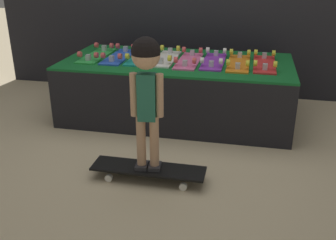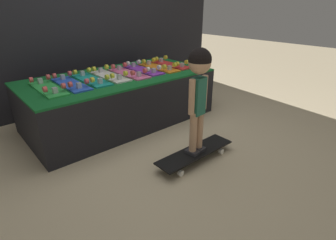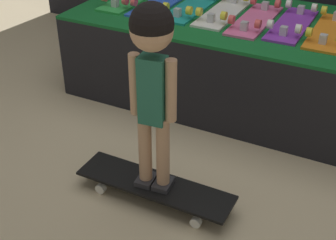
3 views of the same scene
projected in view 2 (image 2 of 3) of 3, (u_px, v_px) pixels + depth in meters
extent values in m
plane|color=beige|center=(156.00, 140.00, 2.74)|extent=(16.00, 16.00, 0.00)
cube|color=black|center=(121.00, 99.00, 3.08)|extent=(2.10, 1.02, 0.54)
cube|color=#146028|center=(119.00, 76.00, 2.97)|extent=(2.10, 1.02, 0.02)
cube|color=green|center=(48.00, 89.00, 2.48)|extent=(0.19, 0.62, 0.01)
cube|color=#B7B7BC|center=(40.00, 81.00, 2.61)|extent=(0.04, 0.04, 0.05)
cylinder|color=#D84C4C|center=(48.00, 77.00, 2.65)|extent=(0.03, 0.05, 0.05)
cylinder|color=#D84C4C|center=(31.00, 80.00, 2.55)|extent=(0.03, 0.05, 0.05)
cube|color=#B7B7BC|center=(55.00, 90.00, 2.33)|extent=(0.04, 0.04, 0.05)
cylinder|color=#D84C4C|center=(63.00, 86.00, 2.36)|extent=(0.03, 0.05, 0.05)
cylinder|color=#D84C4C|center=(45.00, 89.00, 2.27)|extent=(0.03, 0.05, 0.05)
cube|color=blue|center=(71.00, 84.00, 2.62)|extent=(0.19, 0.62, 0.01)
cube|color=#B7B7BC|center=(63.00, 77.00, 2.74)|extent=(0.04, 0.04, 0.05)
cylinder|color=#D84C4C|center=(70.00, 73.00, 2.78)|extent=(0.03, 0.05, 0.05)
cylinder|color=#D84C4C|center=(54.00, 76.00, 2.69)|extent=(0.03, 0.05, 0.05)
cube|color=#B7B7BC|center=(79.00, 85.00, 2.46)|extent=(0.04, 0.04, 0.05)
cylinder|color=#D84C4C|center=(87.00, 81.00, 2.50)|extent=(0.03, 0.05, 0.05)
cylinder|color=#D84C4C|center=(70.00, 84.00, 2.40)|extent=(0.03, 0.05, 0.05)
cube|color=teal|center=(91.00, 80.00, 2.76)|extent=(0.19, 0.62, 0.01)
cube|color=#B7B7BC|center=(82.00, 73.00, 2.89)|extent=(0.04, 0.04, 0.05)
cylinder|color=yellow|center=(89.00, 70.00, 2.93)|extent=(0.03, 0.05, 0.05)
cylinder|color=yellow|center=(75.00, 72.00, 2.83)|extent=(0.03, 0.05, 0.05)
cube|color=#B7B7BC|center=(100.00, 81.00, 2.61)|extent=(0.04, 0.04, 0.05)
cylinder|color=yellow|center=(107.00, 77.00, 2.65)|extent=(0.03, 0.05, 0.05)
cylinder|color=yellow|center=(92.00, 80.00, 2.55)|extent=(0.03, 0.05, 0.05)
cube|color=white|center=(110.00, 76.00, 2.90)|extent=(0.19, 0.62, 0.01)
cube|color=#B7B7BC|center=(101.00, 70.00, 3.03)|extent=(0.04, 0.04, 0.05)
cylinder|color=yellow|center=(107.00, 67.00, 3.07)|extent=(0.03, 0.05, 0.05)
cylinder|color=yellow|center=(94.00, 69.00, 2.97)|extent=(0.03, 0.05, 0.05)
cube|color=#B7B7BC|center=(119.00, 77.00, 2.75)|extent=(0.04, 0.04, 0.05)
cylinder|color=yellow|center=(126.00, 73.00, 2.78)|extent=(0.03, 0.05, 0.05)
cylinder|color=yellow|center=(112.00, 76.00, 2.69)|extent=(0.03, 0.05, 0.05)
cube|color=pink|center=(129.00, 74.00, 3.01)|extent=(0.19, 0.62, 0.01)
cube|color=#B7B7BC|center=(119.00, 68.00, 3.13)|extent=(0.04, 0.04, 0.05)
cylinder|color=#D84C4C|center=(125.00, 65.00, 3.17)|extent=(0.03, 0.05, 0.05)
cylinder|color=#D84C4C|center=(113.00, 67.00, 3.08)|extent=(0.03, 0.05, 0.05)
cube|color=#B7B7BC|center=(139.00, 74.00, 2.85)|extent=(0.04, 0.04, 0.05)
cylinder|color=#D84C4C|center=(145.00, 71.00, 2.89)|extent=(0.03, 0.05, 0.05)
cylinder|color=#D84C4C|center=(133.00, 73.00, 2.80)|extent=(0.03, 0.05, 0.05)
cube|color=purple|center=(143.00, 70.00, 3.16)|extent=(0.19, 0.62, 0.01)
cube|color=#B7B7BC|center=(134.00, 65.00, 3.29)|extent=(0.04, 0.04, 0.05)
cylinder|color=white|center=(139.00, 62.00, 3.33)|extent=(0.03, 0.05, 0.05)
cylinder|color=white|center=(128.00, 64.00, 3.23)|extent=(0.03, 0.05, 0.05)
cube|color=#B7B7BC|center=(154.00, 70.00, 3.01)|extent=(0.04, 0.04, 0.05)
cylinder|color=white|center=(159.00, 67.00, 3.05)|extent=(0.03, 0.05, 0.05)
cylinder|color=white|center=(148.00, 69.00, 2.95)|extent=(0.03, 0.05, 0.05)
cube|color=orange|center=(159.00, 68.00, 3.28)|extent=(0.19, 0.62, 0.01)
cube|color=#B7B7BC|center=(149.00, 62.00, 3.41)|extent=(0.04, 0.04, 0.05)
cylinder|color=yellow|center=(154.00, 60.00, 3.45)|extent=(0.03, 0.05, 0.05)
cylinder|color=yellow|center=(144.00, 61.00, 3.35)|extent=(0.03, 0.05, 0.05)
cube|color=#B7B7BC|center=(170.00, 68.00, 3.13)|extent=(0.04, 0.04, 0.05)
cylinder|color=yellow|center=(175.00, 65.00, 3.17)|extent=(0.03, 0.05, 0.05)
cylinder|color=yellow|center=(164.00, 67.00, 3.07)|extent=(0.03, 0.05, 0.05)
cube|color=red|center=(171.00, 65.00, 3.43)|extent=(0.19, 0.62, 0.01)
cube|color=#B7B7BC|center=(161.00, 60.00, 3.56)|extent=(0.04, 0.04, 0.05)
cylinder|color=yellow|center=(166.00, 57.00, 3.59)|extent=(0.03, 0.05, 0.05)
cylinder|color=yellow|center=(156.00, 59.00, 3.50)|extent=(0.03, 0.05, 0.05)
cube|color=#B7B7BC|center=(182.00, 65.00, 3.28)|extent=(0.04, 0.04, 0.05)
cylinder|color=yellow|center=(187.00, 62.00, 3.31)|extent=(0.03, 0.05, 0.05)
cylinder|color=yellow|center=(177.00, 64.00, 3.22)|extent=(0.03, 0.05, 0.05)
cube|color=black|center=(195.00, 152.00, 2.36)|extent=(0.80, 0.21, 0.01)
cube|color=#B7B7BC|center=(214.00, 145.00, 2.53)|extent=(0.04, 0.04, 0.05)
cylinder|color=white|center=(207.00, 144.00, 2.60)|extent=(0.05, 0.03, 0.05)
cylinder|color=white|center=(221.00, 151.00, 2.48)|extent=(0.05, 0.03, 0.05)
cube|color=#B7B7BC|center=(174.00, 166.00, 2.21)|extent=(0.04, 0.04, 0.05)
cylinder|color=white|center=(167.00, 164.00, 2.28)|extent=(0.05, 0.03, 0.05)
cylinder|color=white|center=(181.00, 173.00, 2.16)|extent=(0.05, 0.03, 0.05)
cube|color=#2D2D33|center=(198.00, 148.00, 2.38)|extent=(0.09, 0.12, 0.03)
cylinder|color=tan|center=(200.00, 129.00, 2.30)|extent=(0.06, 0.06, 0.36)
cube|color=#2D2D33|center=(192.00, 152.00, 2.32)|extent=(0.09, 0.12, 0.03)
cylinder|color=tan|center=(193.00, 132.00, 2.24)|extent=(0.06, 0.06, 0.36)
cube|color=#236651|center=(198.00, 96.00, 2.14)|extent=(0.13, 0.09, 0.32)
cylinder|color=tan|center=(204.00, 92.00, 2.19)|extent=(0.05, 0.05, 0.29)
cylinder|color=tan|center=(192.00, 97.00, 2.08)|extent=(0.05, 0.05, 0.29)
sphere|color=tan|center=(200.00, 63.00, 2.03)|extent=(0.18, 0.18, 0.18)
sphere|color=black|center=(200.00, 60.00, 2.02)|extent=(0.18, 0.18, 0.18)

